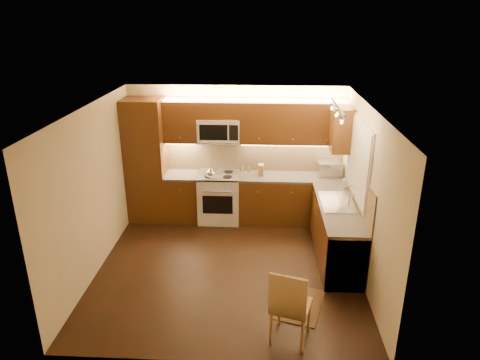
# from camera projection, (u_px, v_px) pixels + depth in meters

# --- Properties ---
(floor) EXTENTS (4.00, 4.00, 0.01)m
(floor) POSITION_uv_depth(u_px,v_px,m) (229.00, 267.00, 6.89)
(floor) COLOR black
(floor) RESTS_ON ground
(ceiling) EXTENTS (4.00, 4.00, 0.01)m
(ceiling) POSITION_uv_depth(u_px,v_px,m) (227.00, 109.00, 5.99)
(ceiling) COLOR beige
(ceiling) RESTS_ON ground
(wall_back) EXTENTS (4.00, 0.01, 2.50)m
(wall_back) POSITION_uv_depth(u_px,v_px,m) (236.00, 152.00, 8.30)
(wall_back) COLOR #C7B992
(wall_back) RESTS_ON ground
(wall_front) EXTENTS (4.00, 0.01, 2.50)m
(wall_front) POSITION_uv_depth(u_px,v_px,m) (212.00, 268.00, 4.58)
(wall_front) COLOR #C7B992
(wall_front) RESTS_ON ground
(wall_left) EXTENTS (0.01, 4.00, 2.50)m
(wall_left) POSITION_uv_depth(u_px,v_px,m) (94.00, 191.00, 6.54)
(wall_left) COLOR #C7B992
(wall_left) RESTS_ON ground
(wall_right) EXTENTS (0.01, 4.00, 2.50)m
(wall_right) POSITION_uv_depth(u_px,v_px,m) (366.00, 196.00, 6.34)
(wall_right) COLOR #C7B992
(wall_right) RESTS_ON ground
(pantry) EXTENTS (0.70, 0.60, 2.30)m
(pantry) POSITION_uv_depth(u_px,v_px,m) (146.00, 161.00, 8.14)
(pantry) COLOR #46280F
(pantry) RESTS_ON floor
(base_cab_back_left) EXTENTS (0.62, 0.60, 0.86)m
(base_cab_back_left) POSITION_uv_depth(u_px,v_px,m) (183.00, 197.00, 8.37)
(base_cab_back_left) COLOR #46280F
(base_cab_back_left) RESTS_ON floor
(counter_back_left) EXTENTS (0.62, 0.60, 0.04)m
(counter_back_left) POSITION_uv_depth(u_px,v_px,m) (182.00, 175.00, 8.21)
(counter_back_left) COLOR #33312F
(counter_back_left) RESTS_ON base_cab_back_left
(base_cab_back_right) EXTENTS (1.92, 0.60, 0.86)m
(base_cab_back_right) POSITION_uv_depth(u_px,v_px,m) (291.00, 200.00, 8.27)
(base_cab_back_right) COLOR #46280F
(base_cab_back_right) RESTS_ON floor
(counter_back_right) EXTENTS (1.92, 0.60, 0.04)m
(counter_back_right) POSITION_uv_depth(u_px,v_px,m) (292.00, 177.00, 8.11)
(counter_back_right) COLOR #33312F
(counter_back_right) RESTS_ON base_cab_back_right
(base_cab_right) EXTENTS (0.60, 2.00, 0.86)m
(base_cab_right) POSITION_uv_depth(u_px,v_px,m) (336.00, 233.00, 7.02)
(base_cab_right) COLOR #46280F
(base_cab_right) RESTS_ON floor
(counter_right) EXTENTS (0.60, 2.00, 0.04)m
(counter_right) POSITION_uv_depth(u_px,v_px,m) (339.00, 207.00, 6.86)
(counter_right) COLOR #33312F
(counter_right) RESTS_ON base_cab_right
(dishwasher) EXTENTS (0.58, 0.60, 0.84)m
(dishwasher) POSITION_uv_depth(u_px,v_px,m) (344.00, 256.00, 6.37)
(dishwasher) COLOR silver
(dishwasher) RESTS_ON floor
(backsplash_back) EXTENTS (3.30, 0.02, 0.60)m
(backsplash_back) POSITION_uv_depth(u_px,v_px,m) (255.00, 155.00, 8.30)
(backsplash_back) COLOR tan
(backsplash_back) RESTS_ON wall_back
(backsplash_right) EXTENTS (0.02, 2.00, 0.60)m
(backsplash_right) POSITION_uv_depth(u_px,v_px,m) (359.00, 189.00, 6.73)
(backsplash_right) COLOR tan
(backsplash_right) RESTS_ON wall_right
(upper_cab_back_left) EXTENTS (0.62, 0.35, 0.75)m
(upper_cab_back_left) POSITION_uv_depth(u_px,v_px,m) (181.00, 121.00, 7.97)
(upper_cab_back_left) COLOR #46280F
(upper_cab_back_left) RESTS_ON wall_back
(upper_cab_back_right) EXTENTS (1.92, 0.35, 0.75)m
(upper_cab_back_right) POSITION_uv_depth(u_px,v_px,m) (294.00, 123.00, 7.86)
(upper_cab_back_right) COLOR #46280F
(upper_cab_back_right) RESTS_ON wall_back
(upper_cab_bridge) EXTENTS (0.76, 0.35, 0.31)m
(upper_cab_bridge) POSITION_uv_depth(u_px,v_px,m) (219.00, 110.00, 7.85)
(upper_cab_bridge) COLOR #46280F
(upper_cab_bridge) RESTS_ON wall_back
(upper_cab_right_corner) EXTENTS (0.35, 0.50, 0.75)m
(upper_cab_right_corner) POSITION_uv_depth(u_px,v_px,m) (342.00, 129.00, 7.43)
(upper_cab_right_corner) COLOR #46280F
(upper_cab_right_corner) RESTS_ON wall_right
(stove) EXTENTS (0.76, 0.65, 0.92)m
(stove) POSITION_uv_depth(u_px,v_px,m) (219.00, 197.00, 8.30)
(stove) COLOR silver
(stove) RESTS_ON floor
(microwave) EXTENTS (0.76, 0.38, 0.44)m
(microwave) POSITION_uv_depth(u_px,v_px,m) (219.00, 130.00, 7.97)
(microwave) COLOR silver
(microwave) RESTS_ON wall_back
(window_frame) EXTENTS (0.03, 1.44, 1.24)m
(window_frame) POSITION_uv_depth(u_px,v_px,m) (360.00, 161.00, 6.73)
(window_frame) COLOR silver
(window_frame) RESTS_ON wall_right
(window_blinds) EXTENTS (0.02, 1.36, 1.16)m
(window_blinds) POSITION_uv_depth(u_px,v_px,m) (358.00, 161.00, 6.73)
(window_blinds) COLOR silver
(window_blinds) RESTS_ON wall_right
(sink) EXTENTS (0.52, 0.86, 0.15)m
(sink) POSITION_uv_depth(u_px,v_px,m) (338.00, 198.00, 6.97)
(sink) COLOR silver
(sink) RESTS_ON counter_right
(faucet) EXTENTS (0.20, 0.04, 0.30)m
(faucet) POSITION_uv_depth(u_px,v_px,m) (350.00, 194.00, 6.93)
(faucet) COLOR silver
(faucet) RESTS_ON counter_right
(track_light_bar) EXTENTS (0.04, 1.20, 0.03)m
(track_light_bar) POSITION_uv_depth(u_px,v_px,m) (337.00, 107.00, 6.30)
(track_light_bar) COLOR silver
(track_light_bar) RESTS_ON ceiling
(kettle) EXTENTS (0.21, 0.21, 0.21)m
(kettle) POSITION_uv_depth(u_px,v_px,m) (211.00, 172.00, 7.93)
(kettle) COLOR silver
(kettle) RESTS_ON stove
(toaster_oven) EXTENTS (0.45, 0.35, 0.25)m
(toaster_oven) POSITION_uv_depth(u_px,v_px,m) (329.00, 168.00, 8.12)
(toaster_oven) COLOR silver
(toaster_oven) RESTS_ON counter_back_right
(knife_block) EXTENTS (0.10, 0.15, 0.21)m
(knife_block) POSITION_uv_depth(u_px,v_px,m) (261.00, 170.00, 8.11)
(knife_block) COLOR #A27649
(knife_block) RESTS_ON counter_back_right
(spice_jar_a) EXTENTS (0.05, 0.05, 0.08)m
(spice_jar_a) POSITION_uv_depth(u_px,v_px,m) (243.00, 170.00, 8.31)
(spice_jar_a) COLOR silver
(spice_jar_a) RESTS_ON counter_back_right
(spice_jar_b) EXTENTS (0.04, 0.04, 0.08)m
(spice_jar_b) POSITION_uv_depth(u_px,v_px,m) (243.00, 169.00, 8.35)
(spice_jar_b) COLOR brown
(spice_jar_b) RESTS_ON counter_back_right
(spice_jar_c) EXTENTS (0.04, 0.04, 0.10)m
(spice_jar_c) POSITION_uv_depth(u_px,v_px,m) (243.00, 168.00, 8.35)
(spice_jar_c) COLOR silver
(spice_jar_c) RESTS_ON counter_back_right
(spice_jar_d) EXTENTS (0.05, 0.05, 0.10)m
(spice_jar_d) POSITION_uv_depth(u_px,v_px,m) (249.00, 169.00, 8.30)
(spice_jar_d) COLOR olive
(spice_jar_d) RESTS_ON counter_back_right
(soap_bottle) EXTENTS (0.10, 0.10, 0.21)m
(soap_bottle) POSITION_uv_depth(u_px,v_px,m) (346.00, 181.00, 7.56)
(soap_bottle) COLOR #BABBBF
(soap_bottle) RESTS_ON counter_right
(rug) EXTENTS (0.77, 0.97, 0.01)m
(rug) POSITION_uv_depth(u_px,v_px,m) (300.00, 304.00, 6.00)
(rug) COLOR black
(rug) RESTS_ON floor
(dining_chair) EXTENTS (0.55, 0.55, 1.00)m
(dining_chair) POSITION_uv_depth(u_px,v_px,m) (291.00, 304.00, 5.22)
(dining_chair) COLOR #A27649
(dining_chair) RESTS_ON floor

